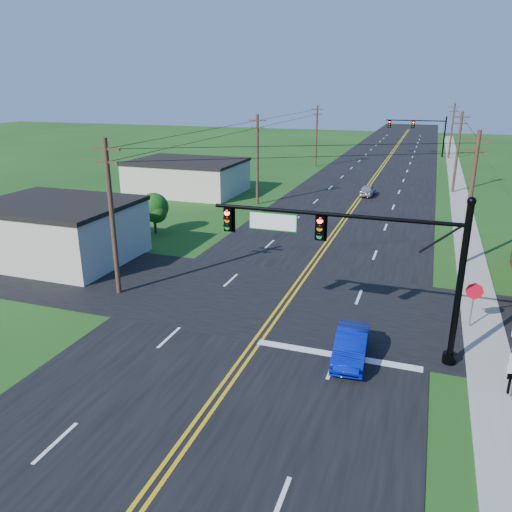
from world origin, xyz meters
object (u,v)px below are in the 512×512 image
at_px(signal_mast_main, 354,251).
at_px(stop_sign, 474,296).
at_px(blue_car, 351,347).
at_px(signal_mast_far, 418,129).

xyz_separation_m(signal_mast_main, stop_sign, (5.49, 3.98, -2.99)).
height_order(blue_car, stop_sign, stop_sign).
bearing_deg(stop_sign, signal_mast_main, -142.96).
distance_m(signal_mast_far, stop_sign, 68.29).
relative_size(signal_mast_far, stop_sign, 4.50).
bearing_deg(stop_sign, signal_mast_far, 95.65).
bearing_deg(signal_mast_far, blue_car, -89.85).
distance_m(blue_car, stop_sign, 7.36).
relative_size(signal_mast_main, signal_mast_far, 1.03).
height_order(signal_mast_main, blue_car, signal_mast_main).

